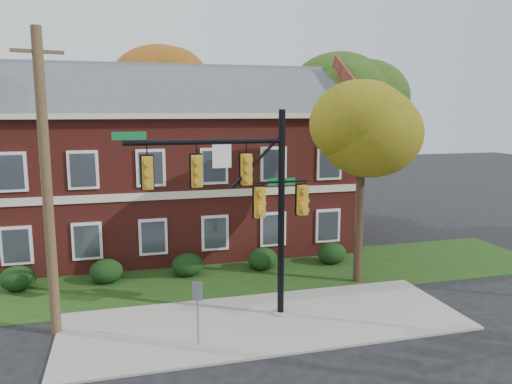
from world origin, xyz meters
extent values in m
plane|color=black|center=(0.00, 0.00, 0.00)|extent=(120.00, 120.00, 0.00)
cube|color=gray|center=(0.00, 1.00, 0.04)|extent=(14.00, 5.00, 0.08)
cube|color=#193811|center=(0.00, 6.00, 0.02)|extent=(30.00, 6.00, 0.04)
cube|color=maroon|center=(-2.00, 12.00, 3.50)|extent=(18.00, 8.00, 7.00)
cube|color=beige|center=(-2.00, 12.00, 7.12)|extent=(18.80, 8.80, 0.24)
cube|color=beige|center=(-2.00, 7.97, 3.50)|extent=(18.00, 0.12, 0.35)
ellipsoid|color=black|center=(-9.00, 6.70, 0.53)|extent=(1.40, 1.26, 1.05)
ellipsoid|color=black|center=(-5.50, 6.70, 0.53)|extent=(1.40, 1.26, 1.05)
ellipsoid|color=black|center=(-2.00, 6.70, 0.53)|extent=(1.40, 1.26, 1.05)
ellipsoid|color=black|center=(1.50, 6.70, 0.53)|extent=(1.40, 1.26, 1.05)
ellipsoid|color=black|center=(5.00, 6.70, 0.53)|extent=(1.40, 1.26, 1.05)
cylinder|color=black|center=(5.00, 4.00, 2.88)|extent=(0.36, 0.36, 5.76)
ellipsoid|color=#A15D0D|center=(5.00, 4.00, 6.48)|extent=(4.25, 4.25, 3.60)
ellipsoid|color=#A15D0D|center=(5.62, 3.62, 7.08)|extent=(3.50, 3.50, 3.00)
cylinder|color=black|center=(9.00, 13.00, 3.52)|extent=(0.36, 0.36, 7.04)
ellipsoid|color=#203F11|center=(9.00, 13.00, 7.92)|extent=(5.95, 5.95, 5.04)
ellipsoid|color=#203F11|center=(9.88, 12.47, 8.52)|extent=(4.90, 4.90, 4.20)
cylinder|color=black|center=(-1.00, 20.00, 3.84)|extent=(0.36, 0.36, 7.68)
ellipsoid|color=#B5260F|center=(-1.00, 20.00, 8.64)|extent=(6.46, 6.46, 5.47)
ellipsoid|color=#B5260F|center=(-0.05, 19.43, 9.24)|extent=(5.32, 5.32, 4.56)
cylinder|color=gray|center=(0.67, 1.41, 0.08)|extent=(0.59, 0.59, 0.17)
cylinder|color=black|center=(0.67, 1.41, 3.70)|extent=(0.24, 0.24, 7.40)
cylinder|color=black|center=(-1.97, 1.32, 6.34)|extent=(5.29, 0.34, 0.17)
cylinder|color=black|center=(0.67, 1.41, 4.92)|extent=(1.90, 0.15, 0.08)
cube|color=#B4841C|center=(-3.88, 1.26, 5.39)|extent=(0.48, 0.33, 1.23)
cube|color=#B4841C|center=(-2.29, 1.31, 5.39)|extent=(0.48, 0.33, 1.23)
cube|color=#B4841C|center=(-0.60, 1.37, 5.39)|extent=(0.48, 0.33, 1.23)
cube|color=silver|center=(-1.45, 1.34, 5.87)|extent=(0.64, 0.06, 0.79)
cube|color=#0D672D|center=(-4.40, 1.24, 6.58)|extent=(1.06, 0.08, 0.25)
cube|color=#B4841C|center=(-0.12, 1.38, 4.23)|extent=(0.48, 0.33, 1.23)
cube|color=#B4841C|center=(1.46, 1.43, 4.23)|extent=(0.48, 0.33, 1.23)
cube|color=#0D672D|center=(0.67, 1.41, 4.92)|extent=(1.01, 0.08, 0.24)
cylinder|color=#493722|center=(-7.00, 2.00, 4.95)|extent=(0.40, 0.40, 9.91)
cube|color=#493722|center=(-7.00, 2.00, 9.14)|extent=(1.52, 0.49, 0.11)
cylinder|color=slate|center=(-2.58, -0.24, 1.07)|extent=(0.08, 0.08, 2.14)
cube|color=slate|center=(-2.58, -0.24, 1.85)|extent=(0.30, 0.15, 0.60)
camera|label=1|loc=(-4.67, -14.88, 7.35)|focal=35.00mm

